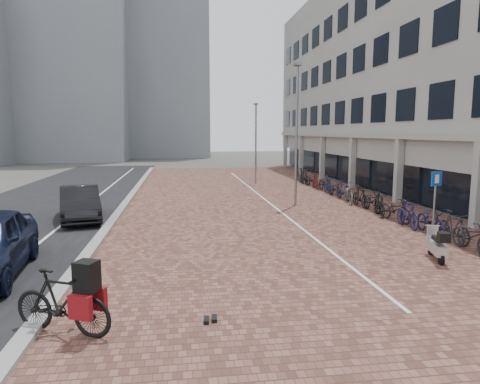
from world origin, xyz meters
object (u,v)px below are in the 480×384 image
scooter_front (437,244)px  hero_bike (62,301)px  car_dark (80,203)px  parking_sign (435,195)px

scooter_front → hero_bike: bearing=-144.4°
hero_bike → car_dark: bearing=35.2°
hero_bike → parking_sign: size_ratio=0.88×
hero_bike → scooter_front: 9.95m
car_dark → parking_sign: size_ratio=1.84×
hero_bike → scooter_front: hero_bike is taller
hero_bike → parking_sign: 12.04m
hero_bike → scooter_front: size_ratio=1.51×
car_dark → scooter_front: size_ratio=3.13×
scooter_front → parking_sign: 2.78m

